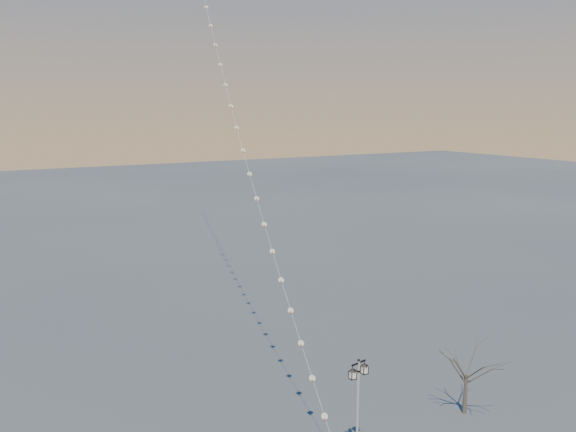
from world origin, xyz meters
TOP-DOWN VIEW (x-y plane):
  - street_lamp at (0.08, 1.53)m, footprint 1.19×0.58m
  - bare_tree at (7.35, 1.88)m, footprint 2.38×2.38m
  - kite_train at (3.62, 25.23)m, footprint 9.72×47.98m

SIDE VIEW (x-z plane):
  - street_lamp at x=0.08m, z-range 0.25..5.02m
  - bare_tree at x=7.35m, z-range 0.77..4.71m
  - kite_train at x=3.62m, z-range -0.09..46.21m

